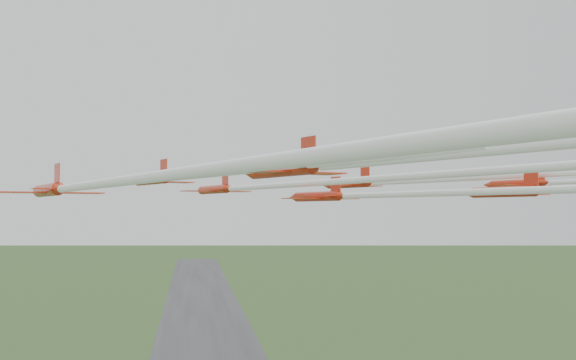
{
  "coord_description": "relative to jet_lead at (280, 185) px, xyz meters",
  "views": [
    {
      "loc": [
        -5.88,
        -78.41,
        47.6
      ],
      "look_at": [
        4.52,
        -1.08,
        50.97
      ],
      "focal_mm": 45.0,
      "sensor_mm": 36.0,
      "label": 1
    }
  ],
  "objects": [
    {
      "name": "runway",
      "position": [
        -3.64,
        200.9,
        -50.39
      ],
      "size": [
        38.0,
        900.0,
        0.04
      ],
      "primitive_type": "cube",
      "color": "#323235",
      "rests_on": "ground"
    },
    {
      "name": "jet_lead",
      "position": [
        0.0,
        0.0,
        0.0
      ],
      "size": [
        26.74,
        65.24,
        2.7
      ],
      "rotation": [
        0.0,
        0.0,
        0.36
      ],
      "color": "red"
    },
    {
      "name": "jet_row2_left",
      "position": [
        -8.61,
        -12.98,
        0.42
      ],
      "size": [
        22.82,
        47.59,
        2.45
      ],
      "rotation": [
        0.0,
        0.0,
        0.42
      ],
      "color": "red"
    },
    {
      "name": "jet_row2_right",
      "position": [
        15.04,
        -0.62,
        0.55
      ],
      "size": [
        23.38,
        46.67,
        2.43
      ],
      "rotation": [
        0.0,
        0.0,
        0.44
      ],
      "color": "red"
    },
    {
      "name": "jet_row3_left",
      "position": [
        -15.5,
        -31.24,
        -1.13
      ],
      "size": [
        23.51,
        54.98,
        2.48
      ],
      "rotation": [
        0.0,
        0.0,
        0.37
      ],
      "color": "red"
    },
    {
      "name": "jet_row3_mid",
      "position": [
        9.46,
        -19.11,
        -1.33
      ],
      "size": [
        25.36,
        54.54,
        2.4
      ],
      "rotation": [
        0.0,
        0.0,
        0.41
      ],
      "color": "red"
    },
    {
      "name": "jet_row4_left",
      "position": [
        1.13,
        -34.32,
        0.24
      ],
      "size": [
        21.01,
        44.79,
        2.68
      ],
      "rotation": [
        0.0,
        0.0,
        0.4
      ],
      "color": "red"
    }
  ]
}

